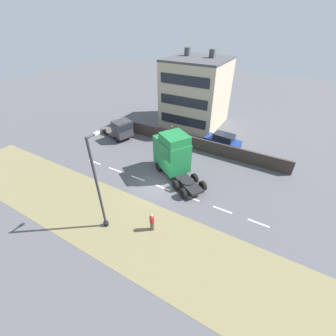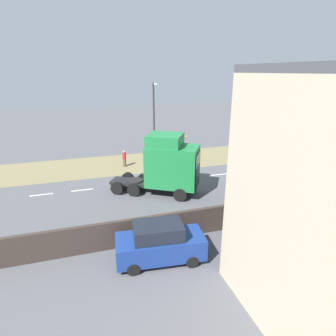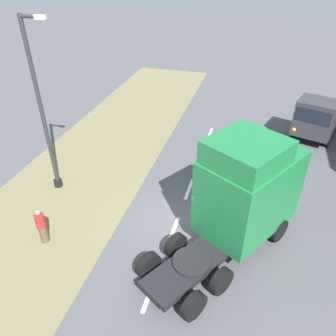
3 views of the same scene
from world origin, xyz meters
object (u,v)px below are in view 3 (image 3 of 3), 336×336
(flatbed_truck, at_px, (316,118))
(pedestrian, at_px, (42,227))
(lorry_cab, at_px, (245,193))
(lamp_post, at_px, (45,121))

(flatbed_truck, xyz_separation_m, pedestrian, (-11.61, -12.78, -0.64))
(lorry_cab, distance_m, lamp_post, 9.59)
(lorry_cab, xyz_separation_m, flatbed_truck, (3.74, 10.36, -0.98))
(lorry_cab, bearing_deg, pedestrian, -131.76)
(lorry_cab, relative_size, lamp_post, 0.86)
(flatbed_truck, bearing_deg, lamp_post, 52.64)
(lamp_post, bearing_deg, flatbed_truck, 34.76)
(lorry_cab, height_order, lamp_post, lamp_post)
(pedestrian, bearing_deg, lorry_cab, 17.09)
(lorry_cab, height_order, pedestrian, lorry_cab)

